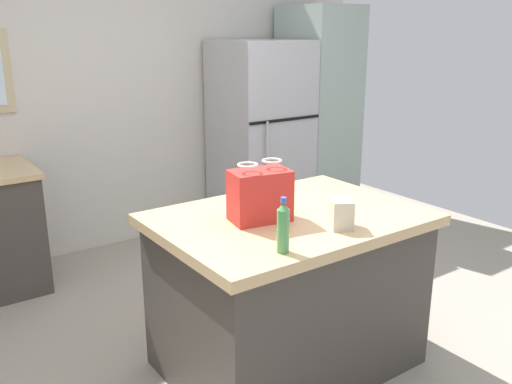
{
  "coord_description": "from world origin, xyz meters",
  "views": [
    {
      "loc": [
        -1.61,
        -2.14,
        1.83
      ],
      "look_at": [
        0.12,
        0.29,
        0.94
      ],
      "focal_mm": 38.75,
      "sensor_mm": 36.0,
      "label": 1
    }
  ],
  "objects_px": {
    "tall_cabinet": "(318,114)",
    "shopping_bag": "(260,195)",
    "kitchen_island": "(288,291)",
    "refrigerator": "(261,137)",
    "small_box": "(341,214)",
    "bottle": "(283,228)"
  },
  "relations": [
    {
      "from": "small_box",
      "to": "bottle",
      "type": "height_order",
      "value": "bottle"
    },
    {
      "from": "kitchen_island",
      "to": "bottle",
      "type": "relative_size",
      "value": 5.48
    },
    {
      "from": "small_box",
      "to": "bottle",
      "type": "distance_m",
      "value": 0.43
    },
    {
      "from": "kitchen_island",
      "to": "tall_cabinet",
      "type": "distance_m",
      "value": 2.76
    },
    {
      "from": "kitchen_island",
      "to": "small_box",
      "type": "relative_size",
      "value": 9.57
    },
    {
      "from": "kitchen_island",
      "to": "bottle",
      "type": "bearing_deg",
      "value": -131.91
    },
    {
      "from": "kitchen_island",
      "to": "refrigerator",
      "type": "xyz_separation_m",
      "value": [
        1.21,
        1.92,
        0.41
      ]
    },
    {
      "from": "kitchen_island",
      "to": "tall_cabinet",
      "type": "relative_size",
      "value": 0.68
    },
    {
      "from": "bottle",
      "to": "kitchen_island",
      "type": "bearing_deg",
      "value": 48.09
    },
    {
      "from": "tall_cabinet",
      "to": "shopping_bag",
      "type": "distance_m",
      "value": 2.82
    },
    {
      "from": "bottle",
      "to": "small_box",
      "type": "bearing_deg",
      "value": 10.63
    },
    {
      "from": "refrigerator",
      "to": "small_box",
      "type": "bearing_deg",
      "value": -116.85
    },
    {
      "from": "refrigerator",
      "to": "small_box",
      "type": "xyz_separation_m",
      "value": [
        -1.12,
        -2.22,
        0.1
      ]
    },
    {
      "from": "refrigerator",
      "to": "shopping_bag",
      "type": "distance_m",
      "value": 2.36
    },
    {
      "from": "refrigerator",
      "to": "shopping_bag",
      "type": "relative_size",
      "value": 5.31
    },
    {
      "from": "kitchen_island",
      "to": "shopping_bag",
      "type": "height_order",
      "value": "shopping_bag"
    },
    {
      "from": "shopping_bag",
      "to": "small_box",
      "type": "xyz_separation_m",
      "value": [
        0.26,
        -0.32,
        -0.06
      ]
    },
    {
      "from": "small_box",
      "to": "shopping_bag",
      "type": "bearing_deg",
      "value": 129.49
    },
    {
      "from": "tall_cabinet",
      "to": "shopping_bag",
      "type": "relative_size",
      "value": 6.25
    },
    {
      "from": "small_box",
      "to": "bottle",
      "type": "bearing_deg",
      "value": -169.37
    },
    {
      "from": "refrigerator",
      "to": "bottle",
      "type": "distance_m",
      "value": 2.77
    },
    {
      "from": "kitchen_island",
      "to": "tall_cabinet",
      "type": "bearing_deg",
      "value": 45.34
    }
  ]
}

